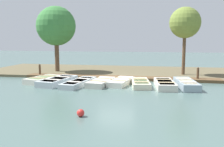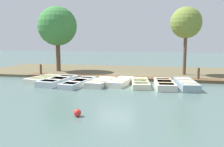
# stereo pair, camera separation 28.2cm
# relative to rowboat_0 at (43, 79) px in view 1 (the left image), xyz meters

# --- Properties ---
(ground_plane) EXTENTS (80.00, 80.00, 0.00)m
(ground_plane) POSITION_rel_rowboat_0_xyz_m (-0.72, 4.79, -0.20)
(ground_plane) COLOR #4C6660
(shore_bank) EXTENTS (8.00, 24.00, 0.18)m
(shore_bank) POSITION_rel_rowboat_0_xyz_m (-5.72, 4.79, -0.10)
(shore_bank) COLOR brown
(shore_bank) RESTS_ON ground_plane
(dock_walkway) EXTENTS (1.11, 13.96, 0.20)m
(dock_walkway) POSITION_rel_rowboat_0_xyz_m (-2.25, 4.79, -0.10)
(dock_walkway) COLOR brown
(dock_walkway) RESTS_ON ground_plane
(rowboat_0) EXTENTS (2.82, 1.82, 0.40)m
(rowboat_0) POSITION_rel_rowboat_0_xyz_m (0.00, 0.00, 0.00)
(rowboat_0) COLOR beige
(rowboat_0) RESTS_ON ground_plane
(rowboat_1) EXTENTS (3.38, 1.70, 0.40)m
(rowboat_1) POSITION_rel_rowboat_0_xyz_m (0.38, 1.19, 0.00)
(rowboat_1) COLOR #B2BCC1
(rowboat_1) RESTS_ON ground_plane
(rowboat_2) EXTENTS (3.58, 1.44, 0.35)m
(rowboat_2) POSITION_rel_rowboat_0_xyz_m (0.57, 2.67, -0.03)
(rowboat_2) COLOR #B2BCC1
(rowboat_2) RESTS_ON ground_plane
(rowboat_3) EXTENTS (2.88, 1.37, 0.37)m
(rowboat_3) POSITION_rel_rowboat_0_xyz_m (0.23, 4.02, -0.01)
(rowboat_3) COLOR beige
(rowboat_3) RESTS_ON ground_plane
(rowboat_4) EXTENTS (2.88, 1.43, 0.36)m
(rowboat_4) POSITION_rel_rowboat_0_xyz_m (-0.20, 5.22, -0.02)
(rowboat_4) COLOR silver
(rowboat_4) RESTS_ON ground_plane
(rowboat_5) EXTENTS (2.92, 1.44, 0.36)m
(rowboat_5) POSITION_rel_rowboat_0_xyz_m (0.07, 6.49, -0.02)
(rowboat_5) COLOR beige
(rowboat_5) RESTS_ON ground_plane
(rowboat_6) EXTENTS (3.01, 1.38, 0.41)m
(rowboat_6) POSITION_rel_rowboat_0_xyz_m (0.24, 7.96, 0.01)
(rowboat_6) COLOR beige
(rowboat_6) RESTS_ON ground_plane
(rowboat_7) EXTENTS (3.24, 1.38, 0.44)m
(rowboat_7) POSITION_rel_rowboat_0_xyz_m (0.01, 9.22, 0.02)
(rowboat_7) COLOR #8C9EA8
(rowboat_7) RESTS_ON ground_plane
(mooring_post_near) EXTENTS (0.16, 0.16, 0.98)m
(mooring_post_near) POSITION_rel_rowboat_0_xyz_m (-2.28, -1.39, 0.30)
(mooring_post_near) COLOR brown
(mooring_post_near) RESTS_ON ground_plane
(mooring_post_far) EXTENTS (0.16, 0.16, 0.98)m
(mooring_post_far) POSITION_rel_rowboat_0_xyz_m (-2.28, 10.20, 0.30)
(mooring_post_far) COLOR brown
(mooring_post_far) RESTS_ON ground_plane
(buoy) EXTENTS (0.29, 0.29, 0.29)m
(buoy) POSITION_rel_rowboat_0_xyz_m (6.67, 4.75, -0.05)
(buoy) COLOR red
(buoy) RESTS_ON ground_plane
(park_tree_far_left) EXTENTS (3.24, 3.24, 5.57)m
(park_tree_far_left) POSITION_rel_rowboat_0_xyz_m (-4.39, -0.86, 3.73)
(park_tree_far_left) COLOR brown
(park_tree_far_left) RESTS_ON ground_plane
(park_tree_left) EXTENTS (2.33, 2.33, 5.26)m
(park_tree_left) POSITION_rel_rowboat_0_xyz_m (-4.34, 9.42, 3.86)
(park_tree_left) COLOR brown
(park_tree_left) RESTS_ON ground_plane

